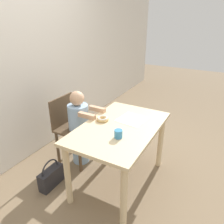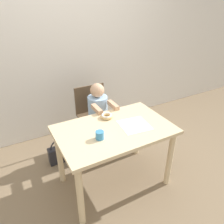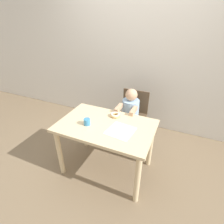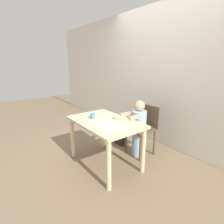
% 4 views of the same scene
% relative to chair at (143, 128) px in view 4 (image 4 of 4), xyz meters
% --- Properties ---
extents(ground_plane, '(12.00, 12.00, 0.00)m').
position_rel_chair_xyz_m(ground_plane, '(-0.10, -0.70, -0.45)').
color(ground_plane, '#7A664C').
extents(wall_back, '(8.00, 0.05, 2.50)m').
position_rel_chair_xyz_m(wall_back, '(-0.10, 0.58, 0.80)').
color(wall_back, silver).
rests_on(wall_back, ground_plane).
extents(dining_table, '(1.11, 0.71, 0.70)m').
position_rel_chair_xyz_m(dining_table, '(-0.10, -0.70, 0.14)').
color(dining_table, beige).
rests_on(dining_table, ground_plane).
extents(chair, '(0.40, 0.40, 0.83)m').
position_rel_chair_xyz_m(chair, '(0.00, 0.00, 0.00)').
color(chair, brown).
rests_on(chair, ground_plane).
extents(child_figure, '(0.25, 0.42, 0.94)m').
position_rel_chair_xyz_m(child_figure, '(0.00, -0.11, 0.02)').
color(child_figure, '#99BCE0').
rests_on(child_figure, ground_plane).
extents(donut, '(0.13, 0.13, 0.04)m').
position_rel_chair_xyz_m(donut, '(-0.08, -0.49, 0.27)').
color(donut, '#DBB270').
rests_on(donut, dining_table).
extents(napkin, '(0.31, 0.31, 0.00)m').
position_rel_chair_xyz_m(napkin, '(0.10, -0.75, 0.25)').
color(napkin, white).
rests_on(napkin, dining_table).
extents(handbag, '(0.30, 0.10, 0.33)m').
position_rel_chair_xyz_m(handbag, '(-0.51, -0.09, -0.33)').
color(handbag, '#232328').
rests_on(handbag, ground_plane).
extents(cup, '(0.08, 0.08, 0.08)m').
position_rel_chair_xyz_m(cup, '(-0.30, -0.79, 0.29)').
color(cup, teal).
rests_on(cup, dining_table).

